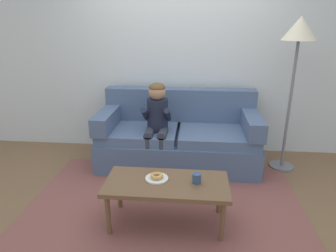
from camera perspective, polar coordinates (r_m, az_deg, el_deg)
The scene contains 11 objects.
ground at distance 3.34m, azimuth -0.31°, elevation -13.19°, with size 10.00×10.00×0.00m, color brown.
wall_back at distance 4.23m, azimuth 1.60°, elevation 13.95°, with size 8.00×0.10×2.80m, color silver.
area_rug at distance 3.13m, azimuth -0.79°, elevation -15.54°, with size 2.78×2.08×0.01m, color brown.
couch at distance 3.94m, azimuth 1.97°, elevation -2.36°, with size 2.01×0.90×0.94m.
coffee_table at distance 2.75m, azimuth -0.27°, elevation -11.40°, with size 1.11×0.52×0.44m.
person_child at distance 3.65m, azimuth -2.14°, elevation 1.37°, with size 0.34×0.58×1.10m.
plate at distance 2.77m, azimuth -2.14°, elevation -9.89°, with size 0.21×0.21×0.01m, color white.
donut at distance 2.76m, azimuth -2.15°, elevation -9.44°, with size 0.12×0.12×0.04m, color tan.
mug at distance 2.71m, azimuth 5.47°, elevation -9.83°, with size 0.08×0.08×0.09m, color #334C72.
toy_controller at distance 3.30m, azimuth 7.98°, elevation -13.40°, with size 0.23×0.09×0.05m.
floor_lamp at distance 3.81m, azimuth 23.48°, elevation 14.43°, with size 0.39×0.39×1.85m.
Camera 1 is at (0.28, -2.80, 1.80)m, focal length 32.13 mm.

